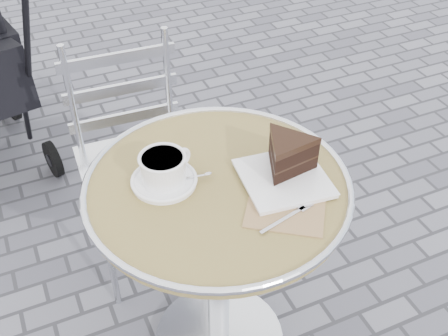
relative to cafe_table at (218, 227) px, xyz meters
name	(u,v)px	position (x,y,z in m)	size (l,w,h in m)	color
cafe_table	(218,227)	(0.00, 0.00, 0.00)	(0.72, 0.72, 0.74)	silver
cappuccino_set	(164,171)	(-0.12, 0.06, 0.20)	(0.20, 0.17, 0.09)	white
cake_plate_set	(287,160)	(0.18, -0.04, 0.22)	(0.31, 0.36, 0.12)	#997454
bistro_chair	(130,134)	(-0.09, 0.56, -0.02)	(0.42, 0.42, 0.88)	silver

